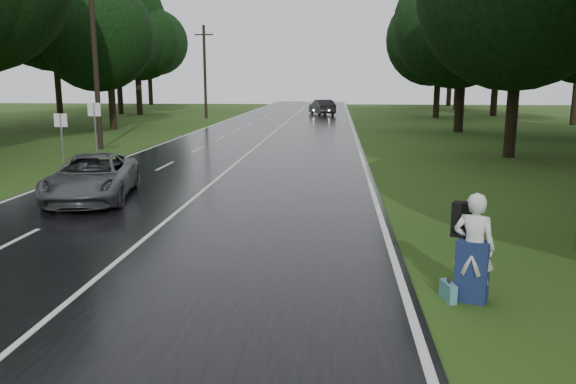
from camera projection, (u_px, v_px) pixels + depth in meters
name	position (u px, v px, depth m)	size (l,w,h in m)	color
ground	(99.00, 278.00, 10.86)	(160.00, 160.00, 0.00)	#2B4915
road	(252.00, 150.00, 30.39)	(12.00, 140.00, 0.04)	black
lane_center	(252.00, 150.00, 30.38)	(0.12, 140.00, 0.01)	silver
grey_car	(92.00, 177.00, 17.75)	(2.34, 5.08, 1.41)	#474A4C
far_car	(322.00, 107.00, 61.13)	(1.73, 4.96, 1.64)	black
hitchhiker	(473.00, 251.00, 9.62)	(0.83, 0.80, 1.92)	silver
suitcase	(448.00, 291.00, 9.74)	(0.13, 0.46, 0.33)	teal
utility_pole_mid	(101.00, 149.00, 31.13)	(1.80, 0.28, 9.63)	black
utility_pole_far	(206.00, 118.00, 56.10)	(1.80, 0.28, 9.01)	black
road_sign_a	(64.00, 169.00, 24.29)	(0.57, 0.10, 2.37)	white
road_sign_b	(97.00, 158.00, 27.62)	(0.65, 0.10, 2.69)	white
tree_left_e	(114.00, 130.00, 43.22)	(7.58, 7.58, 11.85)	black
tree_left_f	(140.00, 115.00, 61.60)	(9.10, 9.10, 14.22)	black
tree_right_d	(508.00, 157.00, 27.93)	(8.47, 8.47, 13.23)	black
tree_right_e	(458.00, 132.00, 41.36)	(8.21, 8.21, 12.83)	black
tree_right_f	(436.00, 118.00, 56.62)	(8.25, 8.25, 12.90)	black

